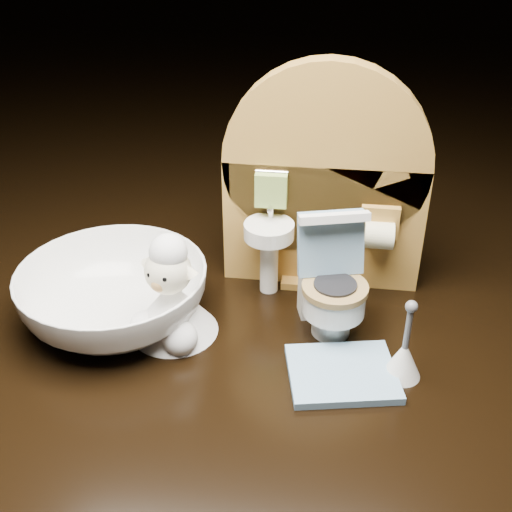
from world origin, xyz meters
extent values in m
cube|color=black|center=(0.00, 0.00, -0.05)|extent=(2.50, 2.50, 0.10)
cube|color=#A97931|center=(0.00, 0.07, 0.04)|extent=(0.13, 0.02, 0.09)
cylinder|color=#A97931|center=(0.00, 0.07, 0.09)|extent=(0.13, 0.02, 0.13)
cube|color=#A97931|center=(0.00, 0.07, 0.00)|extent=(0.05, 0.04, 0.01)
cylinder|color=white|center=(-0.03, 0.05, 0.02)|extent=(0.01, 0.01, 0.04)
cylinder|color=white|center=(-0.03, 0.04, 0.05)|extent=(0.03, 0.03, 0.01)
cylinder|color=silver|center=(-0.03, 0.05, 0.06)|extent=(0.00, 0.00, 0.01)
cube|color=#8BAB4E|center=(-0.03, 0.05, 0.07)|extent=(0.02, 0.01, 0.02)
cube|color=#A97931|center=(0.04, 0.06, 0.05)|extent=(0.02, 0.01, 0.02)
cylinder|color=#EFEAB9|center=(0.04, 0.05, 0.05)|extent=(0.02, 0.02, 0.02)
cylinder|color=white|center=(0.01, 0.01, 0.01)|extent=(0.02, 0.02, 0.02)
cylinder|color=white|center=(0.01, 0.00, 0.03)|extent=(0.04, 0.04, 0.02)
cylinder|color=olive|center=(0.01, 0.00, 0.03)|extent=(0.04, 0.04, 0.00)
cube|color=white|center=(0.00, 0.03, 0.02)|extent=(0.03, 0.02, 0.05)
cube|color=#739BBB|center=(0.01, 0.02, 0.06)|extent=(0.04, 0.02, 0.04)
cube|color=white|center=(0.01, 0.02, 0.07)|extent=(0.04, 0.02, 0.01)
cylinder|color=#C9DA2A|center=(0.01, 0.03, 0.05)|extent=(0.01, 0.01, 0.01)
cube|color=#739BBB|center=(0.02, -0.03, 0.00)|extent=(0.07, 0.06, 0.00)
cone|color=white|center=(0.05, -0.03, 0.01)|extent=(0.02, 0.02, 0.02)
cylinder|color=#59595B|center=(0.05, -0.03, 0.03)|extent=(0.00, 0.00, 0.03)
sphere|color=#59595B|center=(0.05, -0.03, 0.05)|extent=(0.01, 0.01, 0.01)
cone|color=white|center=(-0.09, 0.00, 0.02)|extent=(0.05, 0.05, 0.04)
sphere|color=white|center=(-0.08, -0.02, 0.01)|extent=(0.02, 0.02, 0.02)
sphere|color=white|center=(-0.10, -0.01, 0.01)|extent=(0.02, 0.02, 0.02)
sphere|color=#F9ECC9|center=(-0.09, -0.01, 0.04)|extent=(0.03, 0.03, 0.03)
sphere|color=tan|center=(-0.09, -0.02, 0.04)|extent=(0.01, 0.01, 0.01)
sphere|color=white|center=(-0.09, 0.00, 0.06)|extent=(0.02, 0.02, 0.02)
cone|color=#F9ECC9|center=(-0.10, 0.00, 0.05)|extent=(0.01, 0.01, 0.01)
cone|color=#F9ECC9|center=(-0.07, -0.01, 0.05)|extent=(0.01, 0.01, 0.01)
sphere|color=black|center=(-0.09, -0.02, 0.05)|extent=(0.00, 0.00, 0.00)
sphere|color=black|center=(-0.08, -0.02, 0.05)|extent=(0.00, 0.00, 0.00)
imported|color=white|center=(-0.12, 0.00, 0.02)|extent=(0.15, 0.15, 0.04)
camera|label=1|loc=(0.01, -0.31, 0.25)|focal=45.00mm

